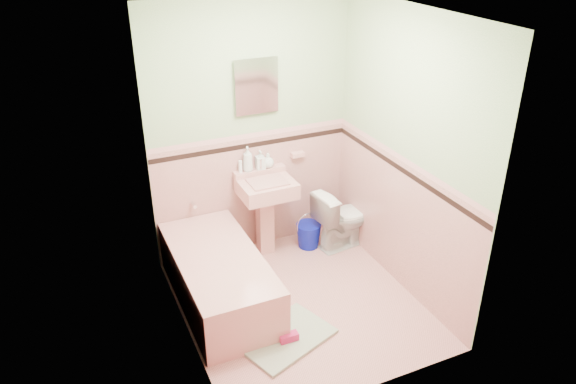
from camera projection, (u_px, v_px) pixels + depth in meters
name	position (u px, v px, depth m)	size (l,w,h in m)	color
floor	(300.00, 303.00, 4.98)	(2.20, 2.20, 0.00)	#D7918D
ceiling	(303.00, 13.00, 3.84)	(2.20, 2.20, 0.00)	white
wall_back	(251.00, 132.00, 5.30)	(2.50, 2.50, 0.00)	beige
wall_front	(376.00, 245.00, 3.52)	(2.50, 2.50, 0.00)	beige
wall_left	(177.00, 201.00, 4.04)	(2.50, 2.50, 0.00)	beige
wall_right	(406.00, 156.00, 4.78)	(2.50, 2.50, 0.00)	beige
wainscot_back	(254.00, 193.00, 5.59)	(2.00, 2.00, 0.00)	#DA9792
wainscot_front	(368.00, 324.00, 3.82)	(2.00, 2.00, 0.00)	#DA9792
wainscot_left	(186.00, 275.00, 4.34)	(2.20, 2.20, 0.00)	#DA9792
wainscot_right	(398.00, 222.00, 5.07)	(2.20, 2.20, 0.00)	#DA9792
accent_back	(252.00, 145.00, 5.35)	(2.00, 2.00, 0.00)	black
accent_front	(373.00, 261.00, 3.59)	(2.00, 2.00, 0.00)	black
accent_left	(181.00, 216.00, 4.11)	(2.20, 2.20, 0.00)	black
accent_right	(403.00, 170.00, 4.83)	(2.20, 2.20, 0.00)	black
cap_back	(252.00, 135.00, 5.30)	(2.00, 2.00, 0.00)	#D79596
cap_front	(374.00, 248.00, 3.55)	(2.00, 2.00, 0.00)	#D79596
cap_left	(180.00, 204.00, 4.06)	(2.20, 2.20, 0.00)	#D79596
cap_right	(404.00, 160.00, 4.78)	(2.20, 2.20, 0.00)	#D79596
bathtub	(219.00, 280.00, 4.91)	(0.70, 1.50, 0.45)	#D28D89
tub_faucet	(193.00, 204.00, 5.31)	(0.04, 0.04, 0.12)	silver
sink	(267.00, 219.00, 5.51)	(0.52, 0.48, 0.82)	#D28D89
sink_faucet	(261.00, 164.00, 5.38)	(0.02, 0.02, 0.10)	silver
medicine_cabinet	(256.00, 86.00, 5.09)	(0.38, 0.04, 0.48)	white
soap_dish	(297.00, 154.00, 5.58)	(0.13, 0.08, 0.04)	#D28D89
soap_bottle_left	(248.00, 159.00, 5.34)	(0.10, 0.10, 0.25)	#B2B2B2
soap_bottle_mid	(260.00, 160.00, 5.40)	(0.09, 0.09, 0.19)	#B2B2B2
soap_bottle_right	(268.00, 160.00, 5.44)	(0.11, 0.11, 0.15)	#B2B2B2
tube	(240.00, 167.00, 5.34)	(0.04, 0.04, 0.12)	white
toilet	(344.00, 218.00, 5.71)	(0.36, 0.63, 0.64)	white
bucket	(309.00, 235.00, 5.77)	(0.26, 0.26, 0.26)	#071192
bath_mat	(286.00, 338.00, 4.56)	(0.74, 0.50, 0.03)	gray
shoe	(289.00, 337.00, 4.49)	(0.16, 0.07, 0.06)	#BF1E59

